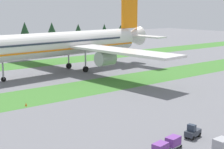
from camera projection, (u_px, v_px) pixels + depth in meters
The scene contains 8 objects.
grass_strip_near at pixel (80, 89), 77.07m from camera, with size 320.00×13.66×0.01m, color #3D752D.
grass_strip_far at pixel (11, 66), 107.36m from camera, with size 320.00×13.66×0.01m, color #3D752D.
airliner at pixel (70, 43), 96.63m from camera, with size 58.23×72.00×22.72m.
baggage_tug at pixel (193, 132), 47.69m from camera, with size 2.78×1.71×1.97m.
cargo_dolly_lead at pixel (173, 141), 44.02m from camera, with size 2.42×1.84×1.55m.
cargo_dolly_second at pixel (160, 148), 41.91m from camera, with size 2.42×1.84×1.55m.
uld_container_1 at pixel (222, 145), 43.20m from camera, with size 2.00×1.60×1.59m, color #A3A3A8.
taxiway_marker_0 at pixel (26, 104), 63.18m from camera, with size 0.44×0.44×0.61m, color orange.
Camera 1 is at (-40.88, -18.81, 17.72)m, focal length 54.86 mm.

